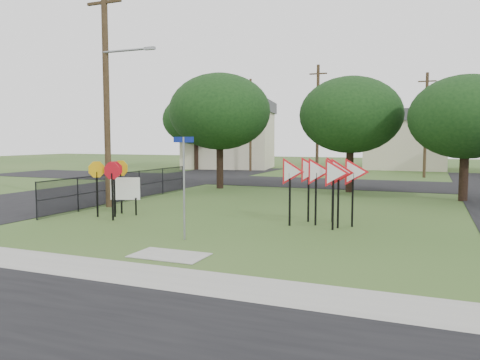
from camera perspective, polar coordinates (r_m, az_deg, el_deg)
name	(u,v)px	position (r m, az deg, el deg)	size (l,w,h in m)	color
ground	(209,238)	(14.86, -3.84, -7.10)	(140.00, 140.00, 0.00)	#30501E
sidewalk	(129,273)	(11.34, -13.32, -10.99)	(30.00, 1.60, 0.02)	gray
planting_strip	(95,288)	(10.43, -17.23, -12.51)	(30.00, 0.80, 0.02)	#30501E
street_left	(103,191)	(29.65, -16.35, -1.24)	(8.00, 50.00, 0.02)	black
street_far	(332,183)	(33.82, 11.14, -0.40)	(60.00, 8.00, 0.02)	black
curb_pad	(169,255)	(12.80, -8.60, -9.08)	(2.00, 1.20, 0.02)	gray
street_name_sign	(184,182)	(14.46, -6.85, -0.19)	(0.66, 0.09, 3.18)	gray
stop_sign_cluster	(111,175)	(19.39, -15.45, 0.60)	(1.64, 1.64, 2.26)	black
yield_sign_cluster	(324,175)	(17.02, 10.26, 0.64)	(3.22, 1.83, 2.52)	black
info_board	(125,190)	(19.90, -13.82, -1.19)	(1.18, 0.45, 1.54)	black
utility_pole_main	(107,93)	(22.31, -15.85, 10.19)	(3.55, 0.33, 10.00)	#473520
far_pole_a	(318,121)	(38.03, 9.43, 7.13)	(1.40, 0.24, 9.00)	#473520
far_pole_b	(426,124)	(41.09, 21.70, 6.33)	(1.40, 0.24, 8.50)	#473520
far_pole_c	(250,124)	(46.10, 1.29, 6.80)	(1.40, 0.24, 9.00)	#473520
fence_run	(126,186)	(23.95, -13.72, -0.75)	(0.05, 11.55, 1.50)	black
house_left	(229,135)	(51.29, -1.32, 5.55)	(10.58, 8.88, 7.20)	beige
house_mid	(406,139)	(53.12, 19.60, 4.70)	(8.40, 8.40, 6.20)	beige
tree_near_left	(220,112)	(29.81, -2.49, 8.31)	(6.40, 6.40, 7.27)	black
tree_near_mid	(351,115)	(28.44, 13.35, 7.71)	(6.00, 6.00, 6.80)	black
tree_near_right	(466,117)	(26.14, 25.85, 6.92)	(5.60, 5.60, 6.33)	black
tree_far_left	(196,119)	(48.57, -5.40, 7.36)	(6.80, 6.80, 7.73)	black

